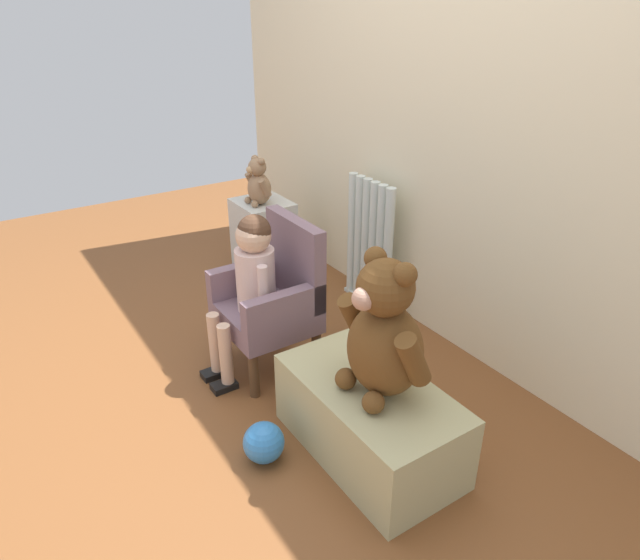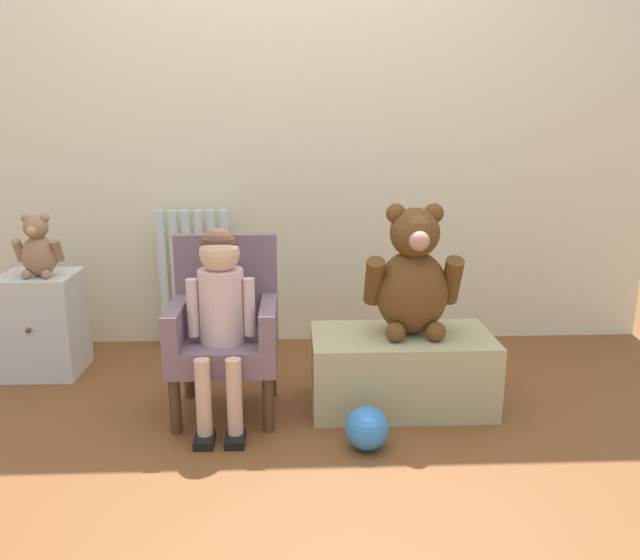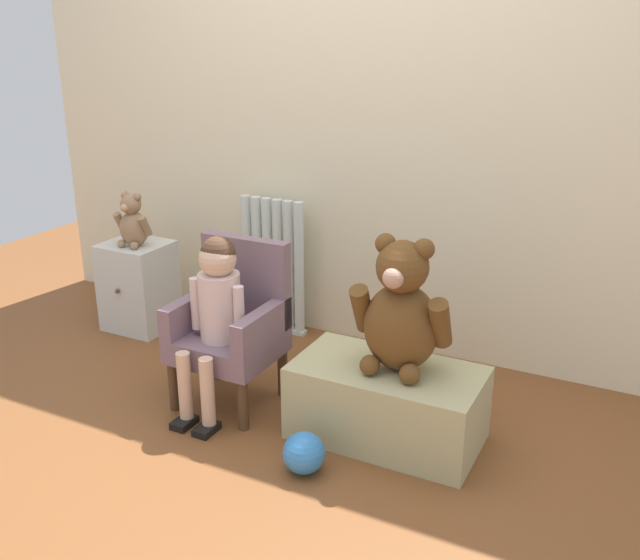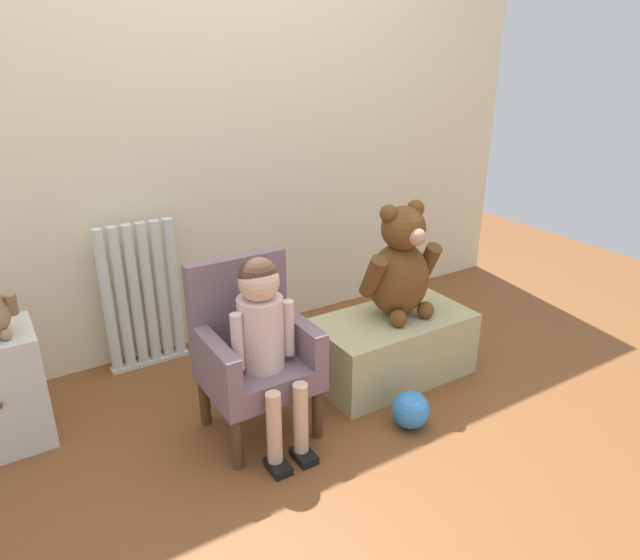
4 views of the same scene
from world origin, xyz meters
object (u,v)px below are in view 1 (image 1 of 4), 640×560
Objects in this scene: child_figure at (250,274)px; toy_ball at (264,442)px; small_teddy_bear at (258,183)px; radiator at (369,245)px; child_armchair at (274,296)px; small_dresser at (264,238)px; large_teddy_bear at (384,335)px; low_bench at (369,419)px.

child_figure is 0.71m from toy_ball.
small_teddy_bear is 1.63m from toy_ball.
child_figure is (0.23, -0.82, 0.14)m from radiator.
small_teddy_bear reaches higher than child_armchair.
small_dresser is at bearing 132.90° from small_teddy_bear.
toy_ball is (0.52, -0.35, -0.27)m from child_armchair.
large_teddy_bear is (0.97, -0.69, 0.18)m from radiator.
small_teddy_bear is at bearing 167.07° from large_teddy_bear.
low_bench is 4.65× the size of toy_ball.
child_figure reaches higher than radiator.
low_bench is 1.65m from small_teddy_bear.
child_figure is at bearing -30.92° from small_dresser.
radiator is 0.98× the size of low_bench.
child_armchair is at bearing -179.87° from low_bench.
child_armchair is 0.96m from small_teddy_bear.
small_dresser is 0.36m from small_teddy_bear.
low_bench is at bearing 0.13° from child_armchair.
child_figure is 1.44× the size of large_teddy_bear.
child_figure is at bearing -90.00° from child_armchair.
radiator reaches higher than low_bench.
large_teddy_bear is at bearing 9.78° from child_figure.
toy_ball is (-0.18, -0.35, -0.07)m from low_bench.
child_armchair is 0.93× the size of child_figure.
toy_ball is at bearing -116.92° from low_bench.
toy_ball is (1.37, -0.73, -0.51)m from small_teddy_bear.
child_figure reaches higher than toy_ball.
toy_ball is (0.75, -1.06, -0.27)m from radiator.
child_armchair is 0.18m from child_figure.
radiator is at bearing 24.66° from small_dresser.
radiator is 1.20m from large_teddy_bear.
large_teddy_bear is at bearing -13.79° from small_dresser.
small_dresser is at bearing 166.21° from large_teddy_bear.
child_armchair is at bearing -24.29° from small_teddy_bear.
low_bench is 0.38m from large_teddy_bear.
radiator is at bearing 107.60° from child_armchair.
small_dresser is 1.68× the size of small_teddy_bear.
child_armchair is at bearing 146.46° from toy_ball.
small_teddy_bear is at bearing 155.71° from child_armchair.
child_figure is 2.70× the size of small_teddy_bear.
child_figure is 0.98m from small_teddy_bear.
small_teddy_bear is at bearing 151.97° from toy_ball.
child_armchair reaches higher than low_bench.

